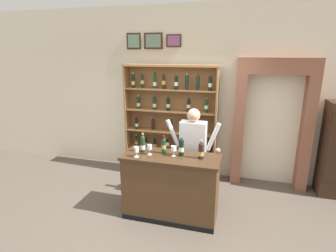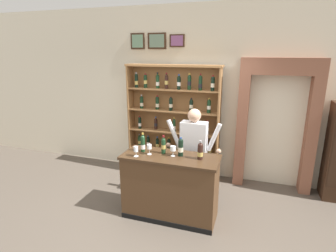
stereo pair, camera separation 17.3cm
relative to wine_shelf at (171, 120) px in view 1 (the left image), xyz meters
name	(u,v)px [view 1 (the left image)]	position (x,y,z in m)	size (l,w,h in m)	color
ground_plane	(166,215)	(0.31, -1.43, -1.21)	(14.00, 14.00, 0.02)	brown
back_wall	(190,93)	(0.31, 0.34, 0.51)	(12.00, 0.19, 3.41)	beige
wine_shelf	(171,120)	(0.00, 0.00, 0.00)	(1.89, 0.31, 2.29)	olive
archway_doorway	(272,116)	(1.93, 0.20, 0.16)	(1.38, 0.45, 2.43)	brown
tasting_counter	(171,187)	(0.40, -1.43, -0.69)	(1.47, 0.60, 1.02)	#4C331E
shopkeeper	(193,145)	(0.62, -0.87, -0.18)	(0.94, 0.22, 1.64)	#2D3347
tasting_bottle_chianti	(143,144)	(-0.07, -1.38, -0.05)	(0.07, 0.07, 0.31)	#19381E
tasting_bottle_super_tuscan	(164,145)	(0.26, -1.36, -0.05)	(0.07, 0.07, 0.29)	#19381E
tasting_bottle_grappa	(181,147)	(0.54, -1.37, -0.04)	(0.08, 0.08, 0.29)	black
tasting_bottle_brunello	(201,150)	(0.84, -1.41, -0.06)	(0.08, 0.08, 0.28)	black
wine_glass_spare	(174,149)	(0.44, -1.42, -0.07)	(0.08, 0.08, 0.16)	silver
wine_glass_center	(136,150)	(-0.09, -1.60, -0.08)	(0.07, 0.07, 0.16)	silver
wine_glass_right	(150,148)	(0.07, -1.46, -0.07)	(0.07, 0.07, 0.16)	silver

